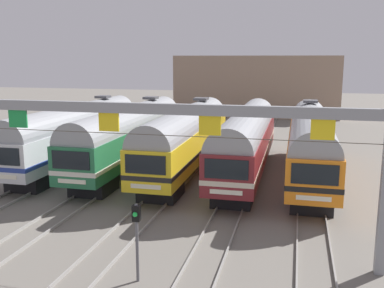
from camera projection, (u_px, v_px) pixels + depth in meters
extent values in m
plane|color=slate|center=(186.00, 172.00, 32.86)|extent=(160.00, 160.00, 0.00)
cube|color=gray|center=(143.00, 130.00, 51.23)|extent=(0.07, 70.00, 0.15)
cube|color=gray|center=(155.00, 131.00, 50.90)|extent=(0.07, 70.00, 0.15)
cube|color=gray|center=(179.00, 132.00, 50.23)|extent=(0.07, 70.00, 0.15)
cube|color=gray|center=(192.00, 132.00, 49.91)|extent=(0.07, 70.00, 0.15)
cube|color=gray|center=(217.00, 133.00, 49.24)|extent=(0.07, 70.00, 0.15)
cube|color=gray|center=(230.00, 134.00, 48.91)|extent=(0.07, 70.00, 0.15)
cube|color=gray|center=(257.00, 135.00, 48.24)|extent=(0.07, 70.00, 0.15)
cube|color=gray|center=(271.00, 135.00, 47.92)|extent=(0.07, 70.00, 0.15)
cube|color=gray|center=(299.00, 136.00, 47.25)|extent=(0.07, 70.00, 0.15)
cube|color=gray|center=(312.00, 137.00, 46.92)|extent=(0.07, 70.00, 0.15)
cube|color=silver|center=(77.00, 137.00, 34.42)|extent=(2.85, 18.00, 2.35)
cube|color=navy|center=(77.00, 142.00, 34.49)|extent=(2.88, 18.02, 0.28)
cylinder|color=gray|center=(76.00, 122.00, 34.20)|extent=(2.74, 17.64, 2.74)
cube|color=black|center=(2.00, 156.00, 25.72)|extent=(2.28, 0.06, 1.03)
cube|color=silver|center=(4.00, 177.00, 25.95)|extent=(1.71, 0.05, 0.24)
cube|color=black|center=(32.00, 180.00, 28.73)|extent=(2.28, 2.60, 1.05)
cube|color=black|center=(111.00, 144.00, 40.76)|extent=(2.28, 2.60, 1.05)
cube|color=#4C4C51|center=(103.00, 97.00, 38.71)|extent=(1.10, 1.10, 0.20)
cube|color=#236B42|center=(130.00, 140.00, 33.43)|extent=(2.85, 18.00, 2.35)
cube|color=silver|center=(130.00, 144.00, 33.49)|extent=(2.88, 18.02, 0.28)
cylinder|color=gray|center=(130.00, 124.00, 33.20)|extent=(2.74, 17.64, 2.74)
cube|color=black|center=(71.00, 160.00, 24.72)|extent=(2.28, 0.06, 1.03)
cube|color=silver|center=(72.00, 181.00, 24.96)|extent=(1.71, 0.05, 0.24)
cube|color=black|center=(94.00, 184.00, 27.74)|extent=(2.28, 2.60, 1.05)
cube|color=black|center=(156.00, 146.00, 39.77)|extent=(2.28, 2.60, 1.05)
cube|color=#4C4C51|center=(151.00, 98.00, 37.72)|extent=(1.10, 1.10, 0.20)
cube|color=gold|center=(186.00, 142.00, 32.43)|extent=(2.85, 18.00, 2.35)
cube|color=black|center=(186.00, 147.00, 32.50)|extent=(2.88, 18.02, 0.28)
cylinder|color=gray|center=(186.00, 126.00, 32.21)|extent=(2.74, 17.64, 2.74)
cube|color=black|center=(145.00, 165.00, 23.73)|extent=(2.28, 0.06, 1.03)
cube|color=silver|center=(146.00, 187.00, 23.96)|extent=(1.71, 0.05, 0.24)
cube|color=black|center=(161.00, 189.00, 26.74)|extent=(2.28, 2.60, 1.05)
cube|color=black|center=(204.00, 148.00, 38.77)|extent=(2.28, 2.60, 1.05)
cube|color=#4C4C51|center=(201.00, 99.00, 36.72)|extent=(1.10, 1.10, 0.20)
cube|color=maroon|center=(246.00, 145.00, 31.44)|extent=(2.85, 18.00, 2.35)
cube|color=beige|center=(246.00, 150.00, 31.51)|extent=(2.88, 18.02, 0.28)
cylinder|color=gray|center=(247.00, 129.00, 31.21)|extent=(2.74, 17.64, 2.74)
cube|color=black|center=(226.00, 169.00, 22.74)|extent=(2.28, 0.06, 1.03)
cube|color=silver|center=(226.00, 192.00, 22.97)|extent=(1.71, 0.05, 0.24)
cube|color=black|center=(233.00, 194.00, 25.75)|extent=(2.28, 2.60, 1.05)
cube|color=black|center=(254.00, 151.00, 37.78)|extent=(2.28, 2.60, 1.05)
cube|color=orange|center=(310.00, 148.00, 30.44)|extent=(2.85, 18.00, 2.35)
cube|color=black|center=(310.00, 153.00, 30.51)|extent=(2.88, 18.02, 0.28)
cylinder|color=gray|center=(311.00, 131.00, 30.22)|extent=(2.74, 17.64, 2.74)
cube|color=black|center=(315.00, 174.00, 21.74)|extent=(2.28, 0.06, 1.03)
cube|color=silver|center=(314.00, 198.00, 21.97)|extent=(1.71, 0.05, 0.24)
cube|color=black|center=(311.00, 200.00, 24.75)|extent=(2.28, 2.60, 1.05)
cube|color=black|center=(307.00, 153.00, 36.78)|extent=(2.28, 2.60, 1.05)
cube|color=#4C4C51|center=(310.00, 101.00, 34.73)|extent=(1.10, 1.10, 0.20)
cube|color=gray|center=(108.00, 107.00, 18.77)|extent=(22.31, 0.32, 0.44)
cube|color=#198C3F|center=(18.00, 119.00, 19.88)|extent=(0.90, 0.08, 0.80)
cube|color=yellow|center=(109.00, 122.00, 18.89)|extent=(0.90, 0.08, 0.80)
cube|color=yellow|center=(210.00, 125.00, 17.89)|extent=(0.90, 0.08, 0.80)
cube|color=yellow|center=(323.00, 129.00, 16.90)|extent=(0.90, 0.08, 0.80)
cylinder|color=#3F382D|center=(109.00, 133.00, 18.98)|extent=(22.31, 0.03, 0.03)
cylinder|color=#59595E|center=(137.00, 243.00, 16.55)|extent=(0.12, 0.12, 3.05)
cube|color=black|center=(136.00, 213.00, 16.32)|extent=(0.28, 0.24, 0.60)
sphere|color=green|center=(135.00, 215.00, 16.19)|extent=(0.18, 0.18, 0.18)
cube|color=gray|center=(257.00, 85.00, 65.51)|extent=(22.99, 10.00, 8.56)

